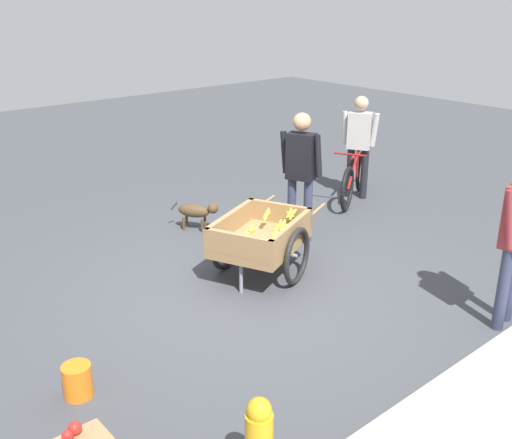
# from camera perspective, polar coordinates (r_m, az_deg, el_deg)

# --- Properties ---
(ground_plane) EXTENTS (24.00, 24.00, 0.00)m
(ground_plane) POSITION_cam_1_polar(r_m,az_deg,el_deg) (6.47, -0.29, -6.66)
(ground_plane) COLOR #3D3F44
(fruit_cart) EXTENTS (1.82, 1.35, 0.72)m
(fruit_cart) POSITION_cam_1_polar(r_m,az_deg,el_deg) (6.60, 0.57, -1.86)
(fruit_cart) COLOR #937047
(fruit_cart) RESTS_ON ground
(vendor_person) EXTENTS (0.32, 0.54, 1.64)m
(vendor_person) POSITION_cam_1_polar(r_m,az_deg,el_deg) (7.41, 4.30, 5.15)
(vendor_person) COLOR #333851
(vendor_person) RESTS_ON ground
(bicycle) EXTENTS (1.49, 0.84, 0.85)m
(bicycle) POSITION_cam_1_polar(r_m,az_deg,el_deg) (9.17, 9.41, 3.93)
(bicycle) COLOR black
(bicycle) RESTS_ON ground
(cyclist_person) EXTENTS (0.34, 0.51, 1.56)m
(cyclist_person) POSITION_cam_1_polar(r_m,az_deg,el_deg) (9.16, 9.83, 7.64)
(cyclist_person) COLOR black
(cyclist_person) RESTS_ON ground
(dog) EXTENTS (0.42, 0.58, 0.40)m
(dog) POSITION_cam_1_polar(r_m,az_deg,el_deg) (7.95, -5.68, 0.82)
(dog) COLOR #4C3823
(dog) RESTS_ON ground
(plastic_bucket) EXTENTS (0.23, 0.23, 0.28)m
(plastic_bucket) POSITION_cam_1_polar(r_m,az_deg,el_deg) (5.06, -16.67, -14.54)
(plastic_bucket) COLOR orange
(plastic_bucket) RESTS_ON ground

